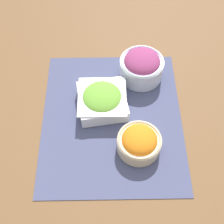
{
  "coord_description": "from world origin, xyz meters",
  "views": [
    {
      "loc": [
        -0.46,
        0.01,
        0.74
      ],
      "look_at": [
        0.0,
        0.0,
        0.03
      ],
      "focal_mm": 50.0,
      "sensor_mm": 36.0,
      "label": 1
    }
  ],
  "objects": [
    {
      "name": "ground_plane",
      "position": [
        0.0,
        0.0,
        0.0
      ],
      "size": [
        3.0,
        3.0,
        0.0
      ],
      "primitive_type": "plane",
      "color": "brown"
    },
    {
      "name": "placemat",
      "position": [
        0.0,
        0.0,
        0.0
      ],
      "size": [
        0.46,
        0.39,
        0.0
      ],
      "color": "#474C70",
      "rests_on": "ground_plane"
    },
    {
      "name": "lettuce_bowl",
      "position": [
        0.04,
        0.03,
        0.03
      ],
      "size": [
        0.15,
        0.15,
        0.06
      ],
      "color": "white",
      "rests_on": "placemat"
    },
    {
      "name": "carrot_bowl",
      "position": [
        -0.09,
        -0.07,
        0.03
      ],
      "size": [
        0.11,
        0.11,
        0.06
      ],
      "color": "beige",
      "rests_on": "placemat"
    },
    {
      "name": "onion_bowl",
      "position": [
        0.15,
        -0.09,
        0.05
      ],
      "size": [
        0.13,
        0.13,
        0.09
      ],
      "color": "silver",
      "rests_on": "placemat"
    }
  ]
}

